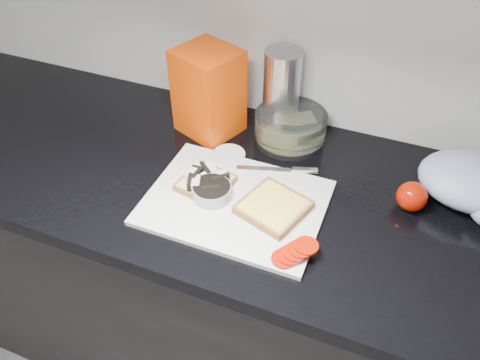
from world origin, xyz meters
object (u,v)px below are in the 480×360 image
at_px(steel_canister, 281,92).
at_px(bread_bag, 209,92).
at_px(glass_bowl, 290,127).
at_px(cutting_board, 235,202).

bearing_deg(steel_canister, bread_bag, -157.64).
bearing_deg(glass_bowl, steel_canister, 137.84).
distance_m(glass_bowl, steel_canister, 0.10).
relative_size(cutting_board, glass_bowl, 2.12).
xyz_separation_m(glass_bowl, bread_bag, (-0.22, -0.03, 0.08)).
xyz_separation_m(glass_bowl, steel_canister, (-0.04, 0.04, 0.08)).
height_order(glass_bowl, steel_canister, steel_canister).
bearing_deg(bread_bag, steel_canister, 43.66).
bearing_deg(cutting_board, bread_bag, 125.26).
distance_m(bread_bag, steel_canister, 0.19).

